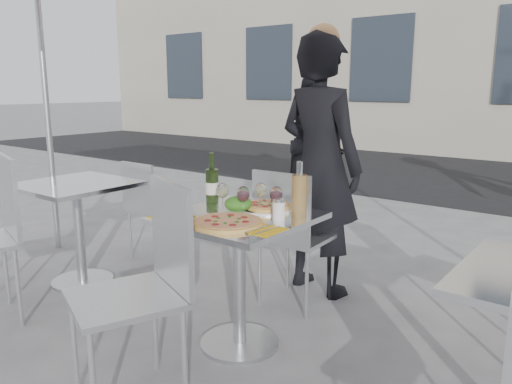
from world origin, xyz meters
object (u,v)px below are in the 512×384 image
Objects in this scene: pizza_near at (227,222)px; wineglass_red_a at (243,195)px; chair_near at (147,274)px; sugar_shaker at (279,209)px; napkin_left at (172,216)px; pedestrian_a at (315,141)px; pizza_far at (267,207)px; woman_diner at (320,167)px; chair_far at (290,228)px; napkin_right at (263,229)px; wineglass_white_a at (222,192)px; salad_plate at (238,205)px; wineglass_white_b at (261,191)px; side_chair_lfar at (148,202)px; main_table at (239,253)px; wine_bottle at (212,184)px; wineglass_red_b at (276,195)px; carafe at (299,194)px; side_table_left at (78,212)px.

pizza_near is 0.22m from wineglass_red_a.
wineglass_red_a is at bearing 106.36° from chair_near.
chair_near is at bearing -110.97° from sugar_shaker.
sugar_shaker reaches higher than napkin_left.
pizza_far is at bearing -147.48° from pedestrian_a.
woman_diner reaches higher than pedestrian_a.
napkin_right is (0.33, -0.73, 0.22)m from chair_far.
wineglass_white_a is 1.00× the size of wineglass_red_a.
wineglass_white_b reaches higher than salad_plate.
wineglass_white_b is 0.39m from napkin_right.
sugar_shaker is at bearing 162.06° from side_chair_lfar.
wineglass_white_a is at bearing 173.50° from main_table.
pizza_near is at bearing -67.90° from main_table.
pizza_near is 1.59× the size of salad_plate.
side_chair_lfar is 2.73× the size of pizza_far.
pedestrian_a reaches higher than wine_bottle.
wine_bottle is 0.20m from wineglass_white_a.
sugar_shaker is 0.10m from wineglass_red_b.
wine_bottle reaches higher than napkin_left.
main_table is 2.59× the size of carafe.
chair_near is 3.46× the size of carafe.
side_table_left is at bearing 180.00° from main_table.
wineglass_red_a is at bearing -146.68° from carafe.
chair_far is 4.13× the size of salad_plate.
side_table_left is 3.74× the size of napkin_right.
chair_far reaches higher than salad_plate.
chair_near is 9.37× the size of sugar_shaker.
napkin_left is (-0.41, -0.36, -0.11)m from wineglass_red_b.
wineglass_white_b reaches higher than pizza_near.
salad_plate is 0.76× the size of carafe.
side_table_left is 4.76× the size of wineglass_red_b.
pizza_far is 0.41m from napkin_right.
side_table_left is 3.41× the size of salad_plate.
sugar_shaker is 0.68× the size of wineglass_red_b.
chair_far is 2.60× the size of pizza_near.
pizza_far is (-0.03, 0.37, 0.00)m from pizza_near.
wineglass_red_a is (-0.24, -0.16, -0.01)m from carafe.
sugar_shaker is (0.17, -0.13, 0.04)m from pizza_far.
chair_far is 8.48× the size of sugar_shaker.
side_table_left is at bearing -175.92° from wineglass_red_b.
side_chair_lfar is 2.84× the size of carafe.
pizza_far is at bearing 47.05° from wineglass_white_a.
wineglass_red_a is (0.02, 0.01, 0.32)m from main_table.
side_table_left is 1.73m from sugar_shaker.
sugar_shaker is at bearing 59.34° from pizza_near.
sugar_shaker is at bearing 91.19° from chair_near.
wineglass_red_b is at bearing 4.08° from side_table_left.
pedestrian_a is at bearing 114.41° from main_table.
wineglass_red_a is (-0.01, -0.14, 0.00)m from wineglass_white_b.
wineglass_red_a is (0.06, 0.61, 0.27)m from chair_near.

